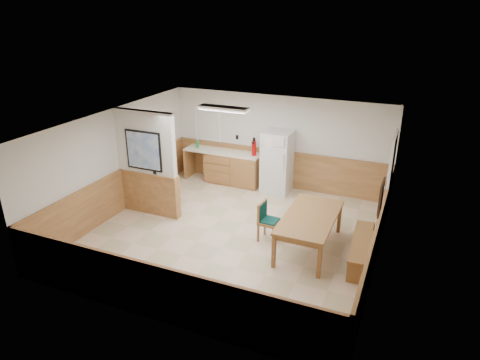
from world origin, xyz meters
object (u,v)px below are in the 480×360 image
at_px(refrigerator, 277,162).
at_px(fire_extinguisher, 254,148).
at_px(dining_chair, 266,218).
at_px(soap_bottle, 197,144).
at_px(dining_table, 310,220).
at_px(dining_bench, 362,245).

height_order(refrigerator, fire_extinguisher, refrigerator).
distance_m(dining_chair, soap_bottle, 3.96).
distance_m(dining_table, fire_extinguisher, 3.45).
bearing_deg(dining_bench, refrigerator, 132.25).
relative_size(refrigerator, soap_bottle, 6.98).
bearing_deg(soap_bottle, dining_chair, -40.36).
height_order(dining_table, dining_chair, dining_chair).
bearing_deg(dining_table, dining_bench, -2.15).
bearing_deg(refrigerator, dining_table, -58.09).
bearing_deg(dining_chair, soap_bottle, 143.53).
xyz_separation_m(dining_bench, fire_extinguisher, (-3.29, 2.63, 0.77)).
relative_size(dining_chair, soap_bottle, 3.59).
distance_m(dining_chair, fire_extinguisher, 2.94).
bearing_deg(dining_table, soap_bottle, 146.90).
xyz_separation_m(dining_table, fire_extinguisher, (-2.23, 2.59, 0.46)).
bearing_deg(fire_extinguisher, dining_table, -52.03).
height_order(fire_extinguisher, soap_bottle, fire_extinguisher).
bearing_deg(dining_bench, soap_bottle, 149.45).
bearing_deg(soap_bottle, dining_table, -33.05).
xyz_separation_m(refrigerator, fire_extinguisher, (-0.68, 0.05, 0.29)).
xyz_separation_m(dining_table, dining_chair, (-0.95, 0.02, -0.17)).
xyz_separation_m(dining_bench, dining_chair, (-2.00, 0.06, 0.15)).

